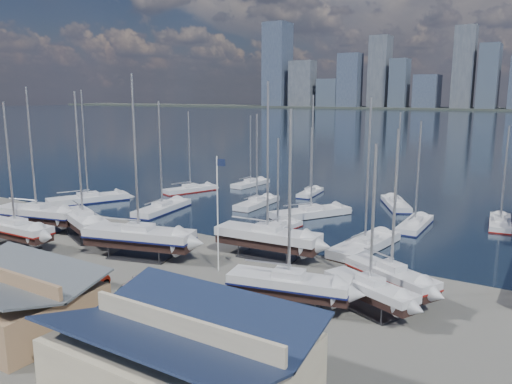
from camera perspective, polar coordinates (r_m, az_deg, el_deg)
The scene contains 29 objects.
ground at distance 50.40m, azimuth -10.46°, elevation -7.89°, with size 1400.00×1400.00×0.00m, color #605E59.
water at distance 346.86m, azimuth 26.81°, elevation 7.13°, with size 1400.00×600.00×0.40m, color #172437.
shed_grey at distance 40.17m, azimuth -26.39°, elevation -10.62°, with size 12.60×8.40×4.17m.
shed_blue at distance 28.65m, azimuth -8.39°, elevation -17.78°, with size 13.65×9.45×4.71m.
sailboat_cradle_0 at distance 65.58m, azimuth -23.76°, elevation -2.30°, with size 11.08×5.37×17.16m.
sailboat_cradle_1 at distance 59.47m, azimuth -25.80°, elevation -3.85°, with size 9.66×2.99×15.53m.
sailboat_cradle_2 at distance 60.31m, azimuth -19.14°, elevation -3.10°, with size 10.50×6.62×16.60m.
sailboat_cradle_3 at distance 51.59m, azimuth -13.22°, elevation -5.02°, with size 11.80×6.03×18.19m.
sailboat_cradle_4 at distance 50.26m, azimuth 1.32°, elevation -5.19°, with size 10.95×3.73×17.47m.
sailboat_cradle_5 at distance 38.59m, azimuth 3.76°, elevation -10.50°, with size 9.73×4.55×15.23m.
sailboat_cradle_6 at distance 41.95m, azimuth 15.17°, elevation -9.20°, with size 8.50×5.85×13.67m.
sailboat_cradle_7 at distance 38.98m, azimuth 12.87°, elevation -10.73°, with size 7.92×4.94×12.80m.
sailboat_moored_0 at distance 80.51m, azimuth -18.62°, elevation -0.94°, with size 8.17×12.16×17.78m.
sailboat_moored_1 at distance 85.28m, azimuth -7.52°, elevation 0.19°, with size 5.75×9.85×14.22m.
sailboat_moored_2 at distance 90.33m, azimuth -0.62°, elevation 0.90°, with size 3.04×8.97×13.32m.
sailboat_moored_3 at distance 71.49m, azimuth -10.64°, elevation -2.01°, with size 4.58×11.13×16.15m.
sailboat_moored_4 at distance 73.86m, azimuth 0.11°, elevation -1.39°, with size 2.91×9.46×14.16m.
sailboat_moored_5 at distance 82.52m, azimuth 6.22°, elevation -0.14°, with size 3.07×7.96×11.60m.
sailboat_moored_6 at distance 60.28m, azimuth 2.48°, elevation -4.26°, with size 3.06×8.07×11.78m.
sailboat_moored_7 at distance 67.89m, azimuth 6.29°, elevation -2.56°, with size 8.49×11.26×16.98m.
sailboat_moored_8 at distance 76.14m, azimuth 15.67°, elevation -1.44°, with size 6.94×9.77×14.42m.
sailboat_moored_9 at distance 54.59m, azimuth 12.33°, elevation -6.13°, with size 4.58×11.38×16.71m.
sailboat_moored_10 at distance 64.88m, azimuth 17.70°, elevation -3.68°, with size 2.75×9.27×13.78m.
sailboat_moored_11 at distance 69.83m, azimuth 26.11°, elevation -3.27°, with size 3.41×8.99×13.11m.
car_a at distance 47.03m, azimuth -24.95°, elevation -9.19°, with size 1.79×4.45×1.51m, color gray.
car_b at distance 45.52m, azimuth -23.29°, elevation -9.69°, with size 1.64×4.71×1.55m, color gray.
car_c at distance 44.68m, azimuth -19.34°, elevation -9.94°, with size 2.21×4.80×1.33m, color gray.
car_d at distance 41.91m, azimuth -14.38°, elevation -11.08°, with size 1.83×4.49×1.30m, color gray.
flagpole at distance 45.58m, azimuth -4.35°, elevation -1.72°, with size 0.96×0.12×10.81m.
Camera 1 is at (32.53, -44.94, 16.16)m, focal length 35.00 mm.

